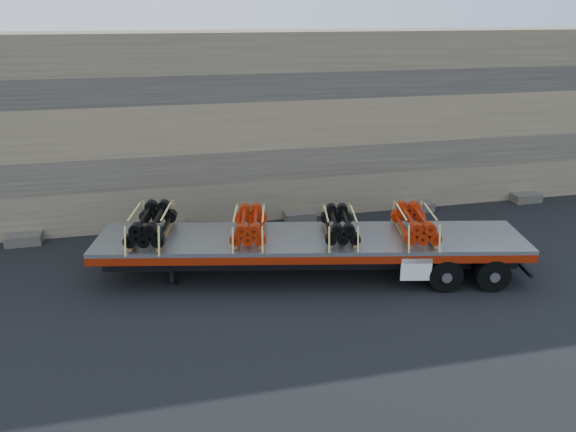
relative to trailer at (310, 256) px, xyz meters
name	(u,v)px	position (x,y,z in m)	size (l,w,h in m)	color
ground	(275,279)	(-1.12, -0.02, -0.65)	(120.00, 120.00, 0.00)	black
rock_wall	(239,125)	(-1.12, 6.48, 2.85)	(44.00, 3.00, 7.00)	#7A6B54
trailer	(310,256)	(0.00, 0.00, 0.00)	(12.91, 2.48, 1.29)	#A1A4A9
bundle_front	(151,225)	(-4.66, 1.02, 1.05)	(1.15, 2.29, 0.81)	black
bundle_midfront	(249,226)	(-1.80, 0.39, 1.01)	(1.02, 2.05, 0.73)	#A52108
bundle_midrear	(340,225)	(0.85, -0.19, 1.00)	(1.00, 2.01, 0.71)	black
bundle_rear	(415,224)	(3.07, -0.67, 1.02)	(1.07, 2.14, 0.76)	#A52108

